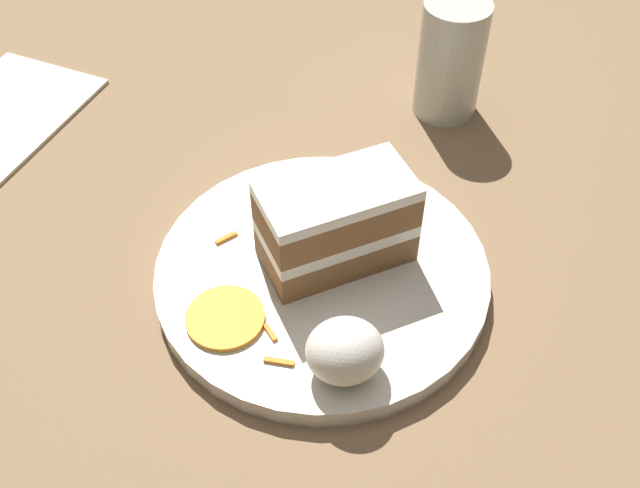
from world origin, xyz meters
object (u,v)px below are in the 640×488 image
object	(u,v)px
cream_dollop	(351,350)
orange_garnish	(225,318)
plate	(320,274)
menu_card	(0,117)
cake_slice	(336,223)
drinking_glass	(449,66)

from	to	relation	value
cream_dollop	orange_garnish	size ratio (longest dim) A/B	0.92
orange_garnish	plate	bearing A→B (deg)	27.36
orange_garnish	menu_card	size ratio (longest dim) A/B	0.32
menu_card	cake_slice	bearing A→B (deg)	172.22
drinking_glass	menu_card	distance (m)	0.46
plate	cream_dollop	world-z (taller)	cream_dollop
plate	drinking_glass	bearing A→B (deg)	52.14
plate	drinking_glass	xyz separation A→B (m)	(0.16, 0.21, 0.04)
plate	orange_garnish	distance (m)	0.09
cake_slice	drinking_glass	size ratio (longest dim) A/B	1.09
orange_garnish	menu_card	bearing A→B (deg)	124.51
cream_dollop	drinking_glass	distance (m)	0.35
plate	orange_garnish	world-z (taller)	orange_garnish
orange_garnish	cake_slice	bearing A→B (deg)	28.49
cream_dollop	menu_card	distance (m)	0.47
cream_dollop	orange_garnish	xyz separation A→B (m)	(-0.09, 0.06, -0.02)
plate	orange_garnish	size ratio (longest dim) A/B	4.45
plate	cake_slice	distance (m)	0.05
plate	cake_slice	size ratio (longest dim) A/B	2.09
plate	orange_garnish	bearing A→B (deg)	-152.64
cake_slice	cream_dollop	world-z (taller)	cake_slice
cake_slice	menu_card	world-z (taller)	cake_slice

